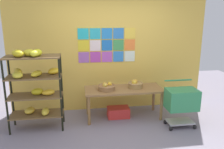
% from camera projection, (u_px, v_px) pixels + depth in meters
% --- Properties ---
extents(ground, '(9.29, 9.29, 0.00)m').
position_uv_depth(ground, '(123.00, 146.00, 3.94)').
color(ground, gray).
extents(back_wall_with_art, '(4.32, 0.07, 2.97)m').
position_uv_depth(back_wall_with_art, '(109.00, 44.00, 5.15)').
color(back_wall_with_art, '#E7BA47').
rests_on(back_wall_with_art, ground).
extents(banana_shelf_unit, '(0.98, 0.51, 1.53)m').
position_uv_depth(banana_shelf_unit, '(34.00, 81.00, 4.31)').
color(banana_shelf_unit, black).
rests_on(banana_shelf_unit, ground).
extents(display_table, '(1.60, 0.63, 0.64)m').
position_uv_depth(display_table, '(124.00, 92.00, 4.88)').
color(display_table, olive).
rests_on(display_table, ground).
extents(fruit_basket_back_left, '(0.36, 0.36, 0.15)m').
position_uv_depth(fruit_basket_back_left, '(106.00, 87.00, 4.76)').
color(fruit_basket_back_left, olive).
rests_on(fruit_basket_back_left, display_table).
extents(fruit_basket_back_right, '(0.31, 0.31, 0.17)m').
position_uv_depth(fruit_basket_back_right, '(135.00, 84.00, 4.89)').
color(fruit_basket_back_right, '#9E7C42').
rests_on(fruit_basket_back_right, display_table).
extents(produce_crate_under_table, '(0.46, 0.29, 0.21)m').
position_uv_depth(produce_crate_under_table, '(118.00, 112.00, 5.00)').
color(produce_crate_under_table, red).
rests_on(produce_crate_under_table, ground).
extents(shopping_cart, '(0.58, 0.42, 0.89)m').
position_uv_depth(shopping_cart, '(182.00, 101.00, 4.49)').
color(shopping_cart, black).
rests_on(shopping_cart, ground).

